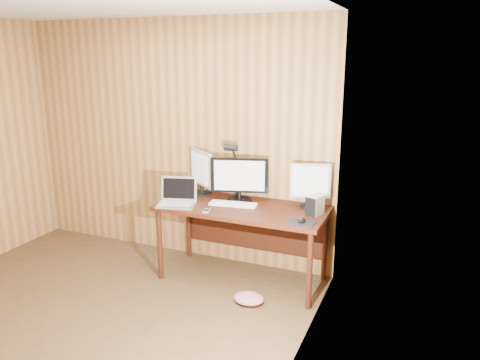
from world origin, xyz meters
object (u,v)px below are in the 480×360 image
Objects in this scene: hard_drive at (315,205)px; phone at (207,211)px; mouse at (302,220)px; monitor_left at (201,171)px; monitor_center at (240,179)px; desk at (245,216)px; speaker at (316,205)px; keyboard at (233,204)px; desk_lamp at (233,162)px; laptop at (177,198)px; monitor_right at (310,184)px.

phone is (-0.93, -0.29, -0.08)m from hard_drive.
monitor_left is at bearing 153.54° from mouse.
monitor_center is 2.95× the size of hard_drive.
speaker is at bearing 4.90° from desk.
mouse is at bearing -24.40° from desk.
desk_lamp is (-0.10, 0.23, 0.35)m from keyboard.
laptop is 0.65m from desk_lamp.
mouse is at bearing -96.37° from speaker.
keyboard is 4.36× the size of mouse.
hard_drive is (1.21, -0.16, -0.16)m from monitor_left.
laptop is 1.31m from speaker.
monitor_left reaches higher than keyboard.
monitor_right is at bearing 136.94° from hard_drive.
monitor_left is 0.36m from desk_lamp.
mouse is 0.18× the size of desk_lamp.
keyboard is 3.83× the size of phone.
hard_drive is 0.94m from desk_lamp.
monitor_right is at bearing -11.30° from monitor_center.
desk is 0.70m from speaker.
hard_drive is (0.05, 0.25, 0.06)m from mouse.
desk_lamp reaches higher than laptop.
monitor_right reaches higher than speaker.
mouse is 0.88m from phone.
monitor_center is 0.25m from keyboard.
desk is 3.79× the size of monitor_right.
monitor_right is at bearing 8.44° from keyboard.
monitor_right is at bearing -17.95° from desk_lamp.
monitor_center is 0.44m from monitor_left.
desk_lamp reaches higher than phone.
mouse is 0.58× the size of hard_drive.
monitor_center is at bearing 179.14° from speaker.
phone is 0.21× the size of desk_lamp.
phone is 1.00m from speaker.
keyboard is 0.80× the size of desk_lamp.
hard_drive is (0.69, -0.04, 0.21)m from desk.
phone is at bearing 175.92° from mouse.
speaker is (-0.01, 0.10, -0.03)m from hard_drive.
hard_drive is (0.78, 0.03, 0.08)m from keyboard.
keyboard is at bearing -144.06° from desk.
speaker is (0.08, -0.07, -0.17)m from monitor_right.
keyboard is (-0.09, -0.07, 0.13)m from desk.
monitor_left is 4.25× the size of mouse.
monitor_right is 3.67× the size of speaker.
monitor_right is 0.91× the size of keyboard.
monitor_left is (-0.52, 0.12, 0.37)m from desk.
desk_lamp is (0.05, 0.49, 0.35)m from phone.
monitor_right is 0.72× the size of desk_lamp.
desk is 13.92× the size of speaker.
monitor_left is 1.21m from speaker.
laptop is (-1.19, -0.37, -0.16)m from monitor_right.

